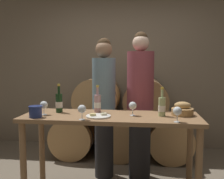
{
  "coord_description": "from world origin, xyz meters",
  "views": [
    {
      "loc": [
        0.33,
        -2.59,
        1.45
      ],
      "look_at": [
        0.0,
        0.12,
        1.15
      ],
      "focal_mm": 42.0,
      "sensor_mm": 36.0,
      "label": 1
    }
  ],
  "objects_px": {
    "wine_bottle_red": "(59,103)",
    "wine_glass_left": "(82,109)",
    "person_left": "(104,105)",
    "wine_bottle_white": "(162,106)",
    "wine_glass_center": "(133,106)",
    "wine_bottle_rose": "(98,103)",
    "tasting_table": "(111,128)",
    "bread_basket": "(182,110)",
    "cheese_plate": "(98,116)",
    "wine_glass_right": "(177,111)",
    "wine_glass_far_left": "(44,105)",
    "person_right": "(140,104)",
    "blue_crock": "(36,111)"
  },
  "relations": [
    {
      "from": "wine_bottle_red",
      "to": "wine_glass_left",
      "type": "distance_m",
      "value": 0.46
    },
    {
      "from": "person_left",
      "to": "wine_bottle_white",
      "type": "height_order",
      "value": "person_left"
    },
    {
      "from": "wine_glass_center",
      "to": "wine_bottle_rose",
      "type": "bearing_deg",
      "value": 159.29
    },
    {
      "from": "tasting_table",
      "to": "wine_bottle_white",
      "type": "bearing_deg",
      "value": 2.2
    },
    {
      "from": "bread_basket",
      "to": "cheese_plate",
      "type": "bearing_deg",
      "value": -167.84
    },
    {
      "from": "bread_basket",
      "to": "wine_glass_right",
      "type": "distance_m",
      "value": 0.33
    },
    {
      "from": "tasting_table",
      "to": "wine_glass_far_left",
      "type": "relative_size",
      "value": 12.65
    },
    {
      "from": "person_right",
      "to": "wine_glass_right",
      "type": "bearing_deg",
      "value": -66.85
    },
    {
      "from": "person_left",
      "to": "wine_bottle_white",
      "type": "relative_size",
      "value": 5.95
    },
    {
      "from": "wine_glass_left",
      "to": "wine_glass_right",
      "type": "relative_size",
      "value": 1.0
    },
    {
      "from": "tasting_table",
      "to": "wine_bottle_red",
      "type": "xyz_separation_m",
      "value": [
        -0.57,
        0.08,
        0.24
      ]
    },
    {
      "from": "wine_bottle_rose",
      "to": "wine_glass_left",
      "type": "height_order",
      "value": "wine_bottle_rose"
    },
    {
      "from": "tasting_table",
      "to": "wine_glass_center",
      "type": "height_order",
      "value": "wine_glass_center"
    },
    {
      "from": "wine_bottle_red",
      "to": "wine_bottle_rose",
      "type": "bearing_deg",
      "value": 9.85
    },
    {
      "from": "blue_crock",
      "to": "bread_basket",
      "type": "bearing_deg",
      "value": 10.81
    },
    {
      "from": "person_left",
      "to": "wine_bottle_rose",
      "type": "distance_m",
      "value": 0.42
    },
    {
      "from": "wine_bottle_rose",
      "to": "wine_glass_left",
      "type": "relative_size",
      "value": 2.05
    },
    {
      "from": "tasting_table",
      "to": "person_right",
      "type": "height_order",
      "value": "person_right"
    },
    {
      "from": "bread_basket",
      "to": "wine_bottle_red",
      "type": "bearing_deg",
      "value": -179.94
    },
    {
      "from": "blue_crock",
      "to": "cheese_plate",
      "type": "xyz_separation_m",
      "value": [
        0.6,
        0.09,
        -0.05
      ]
    },
    {
      "from": "blue_crock",
      "to": "bread_basket",
      "type": "height_order",
      "value": "bread_basket"
    },
    {
      "from": "person_left",
      "to": "wine_glass_right",
      "type": "relative_size",
      "value": 12.23
    },
    {
      "from": "wine_glass_center",
      "to": "wine_glass_far_left",
      "type": "bearing_deg",
      "value": -175.79
    },
    {
      "from": "wine_glass_center",
      "to": "wine_glass_right",
      "type": "bearing_deg",
      "value": -30.57
    },
    {
      "from": "tasting_table",
      "to": "wine_bottle_red",
      "type": "distance_m",
      "value": 0.62
    },
    {
      "from": "tasting_table",
      "to": "wine_bottle_rose",
      "type": "height_order",
      "value": "wine_bottle_rose"
    },
    {
      "from": "cheese_plate",
      "to": "wine_glass_right",
      "type": "distance_m",
      "value": 0.76
    },
    {
      "from": "wine_bottle_white",
      "to": "bread_basket",
      "type": "xyz_separation_m",
      "value": [
        0.21,
        0.06,
        -0.04
      ]
    },
    {
      "from": "wine_bottle_rose",
      "to": "wine_glass_right",
      "type": "distance_m",
      "value": 0.88
    },
    {
      "from": "wine_bottle_white",
      "to": "person_right",
      "type": "bearing_deg",
      "value": 112.22
    },
    {
      "from": "wine_bottle_red",
      "to": "tasting_table",
      "type": "bearing_deg",
      "value": -8.27
    },
    {
      "from": "person_left",
      "to": "wine_glass_right",
      "type": "bearing_deg",
      "value": -45.49
    },
    {
      "from": "person_left",
      "to": "person_right",
      "type": "bearing_deg",
      "value": -0.02
    },
    {
      "from": "wine_bottle_red",
      "to": "wine_glass_right",
      "type": "relative_size",
      "value": 2.16
    },
    {
      "from": "bread_basket",
      "to": "person_left",
      "type": "bearing_deg",
      "value": 151.2
    },
    {
      "from": "wine_glass_right",
      "to": "wine_glass_left",
      "type": "bearing_deg",
      "value": -179.59
    },
    {
      "from": "wine_glass_left",
      "to": "wine_glass_center",
      "type": "relative_size",
      "value": 1.0
    },
    {
      "from": "wine_glass_center",
      "to": "tasting_table",
      "type": "bearing_deg",
      "value": -178.19
    },
    {
      "from": "tasting_table",
      "to": "wine_bottle_white",
      "type": "distance_m",
      "value": 0.56
    },
    {
      "from": "wine_bottle_red",
      "to": "wine_glass_left",
      "type": "bearing_deg",
      "value": -44.69
    },
    {
      "from": "wine_bottle_rose",
      "to": "person_left",
      "type": "bearing_deg",
      "value": 89.01
    },
    {
      "from": "wine_glass_left",
      "to": "wine_bottle_white",
      "type": "bearing_deg",
      "value": 19.1
    },
    {
      "from": "blue_crock",
      "to": "wine_glass_far_left",
      "type": "xyz_separation_m",
      "value": [
        0.03,
        0.13,
        0.04
      ]
    },
    {
      "from": "blue_crock",
      "to": "bread_basket",
      "type": "xyz_separation_m",
      "value": [
        1.44,
        0.27,
        -0.01
      ]
    },
    {
      "from": "person_right",
      "to": "bread_basket",
      "type": "xyz_separation_m",
      "value": [
        0.43,
        -0.48,
        0.03
      ]
    },
    {
      "from": "blue_crock",
      "to": "wine_glass_left",
      "type": "bearing_deg",
      "value": -6.02
    },
    {
      "from": "wine_bottle_red",
      "to": "blue_crock",
      "type": "height_order",
      "value": "wine_bottle_red"
    },
    {
      "from": "tasting_table",
      "to": "wine_glass_center",
      "type": "relative_size",
      "value": 12.65
    },
    {
      "from": "blue_crock",
      "to": "wine_glass_center",
      "type": "distance_m",
      "value": 0.96
    },
    {
      "from": "wine_bottle_red",
      "to": "person_left",
      "type": "bearing_deg",
      "value": 49.58
    }
  ]
}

